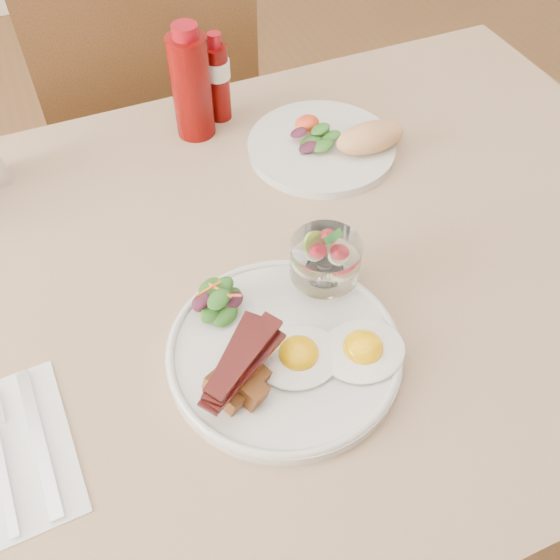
{
  "coord_description": "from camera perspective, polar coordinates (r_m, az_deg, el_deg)",
  "views": [
    {
      "loc": [
        -0.19,
        -0.52,
        1.38
      ],
      "look_at": [
        -0.0,
        -0.08,
        0.82
      ],
      "focal_mm": 40.0,
      "sensor_mm": 36.0,
      "label": 1
    }
  ],
  "objects": [
    {
      "name": "bacon_potato_pile",
      "position": [
        0.69,
        -3.57,
        -8.41
      ],
      "size": [
        0.12,
        0.1,
        0.05
      ],
      "rotation": [
        0.0,
        0.0,
        0.19
      ],
      "color": "brown",
      "rests_on": "main_plate"
    },
    {
      "name": "table",
      "position": [
        0.9,
        -1.75,
        -2.86
      ],
      "size": [
        1.33,
        0.88,
        0.75
      ],
      "color": "brown",
      "rests_on": "ground"
    },
    {
      "name": "main_plate",
      "position": [
        0.75,
        0.38,
        -6.58
      ],
      "size": [
        0.28,
        0.28,
        0.02
      ],
      "primitive_type": "cylinder",
      "color": "silver",
      "rests_on": "table"
    },
    {
      "name": "chair_far",
      "position": [
        1.47,
        -11.53,
        13.04
      ],
      "size": [
        0.42,
        0.42,
        0.93
      ],
      "color": "brown",
      "rests_on": "ground"
    },
    {
      "name": "side_salad",
      "position": [
        0.76,
        -5.67,
        -2.01
      ],
      "size": [
        0.07,
        0.07,
        0.04
      ],
      "rotation": [
        0.0,
        0.0,
        -0.12
      ],
      "color": "#245216",
      "rests_on": "main_plate"
    },
    {
      "name": "napkin_cutlery",
      "position": [
        0.75,
        -22.62,
        -14.12
      ],
      "size": [
        0.12,
        0.2,
        0.01
      ],
      "rotation": [
        0.0,
        0.0,
        0.04
      ],
      "color": "white",
      "rests_on": "table"
    },
    {
      "name": "ketchup_bottle",
      "position": [
        1.02,
        -8.11,
        17.21
      ],
      "size": [
        0.08,
        0.08,
        0.19
      ],
      "rotation": [
        0.0,
        0.0,
        -0.26
      ],
      "color": "#5D0605",
      "rests_on": "table"
    },
    {
      "name": "fruit_cup",
      "position": [
        0.76,
        4.16,
        1.9
      ],
      "size": [
        0.09,
        0.09,
        0.09
      ],
      "rotation": [
        0.0,
        0.0,
        -0.19
      ],
      "color": "white",
      "rests_on": "main_plate"
    },
    {
      "name": "hot_sauce_bottle",
      "position": [
        1.06,
        -5.73,
        17.85
      ],
      "size": [
        0.05,
        0.05,
        0.15
      ],
      "rotation": [
        0.0,
        0.0,
        -0.32
      ],
      "color": "#5D0605",
      "rests_on": "table"
    },
    {
      "name": "fried_eggs",
      "position": [
        0.73,
        4.67,
        -6.58
      ],
      "size": [
        0.2,
        0.14,
        0.03
      ],
      "rotation": [
        0.0,
        0.0,
        0.35
      ],
      "color": "white",
      "rests_on": "main_plate"
    },
    {
      "name": "second_plate",
      "position": [
        1.02,
        4.84,
        12.35
      ],
      "size": [
        0.24,
        0.24,
        0.06
      ],
      "rotation": [
        0.0,
        0.0,
        -0.13
      ],
      "color": "silver",
      "rests_on": "table"
    }
  ]
}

